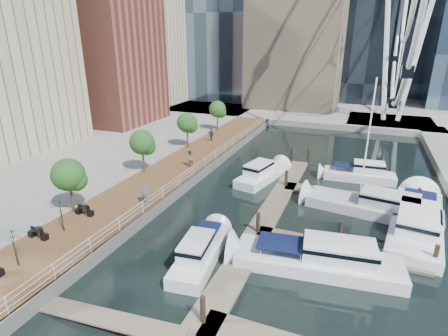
% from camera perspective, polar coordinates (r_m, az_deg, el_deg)
% --- Properties ---
extents(ground, '(520.00, 520.00, 0.00)m').
position_cam_1_polar(ground, '(22.75, -8.38, -18.71)').
color(ground, black).
rests_on(ground, ground).
extents(boardwalk, '(6.00, 60.00, 1.00)m').
position_cam_1_polar(boardwalk, '(37.84, -8.95, -1.36)').
color(boardwalk, brown).
rests_on(boardwalk, ground).
extents(seawall, '(0.25, 60.00, 1.00)m').
position_cam_1_polar(seawall, '(36.47, -4.89, -2.02)').
color(seawall, '#595954').
rests_on(seawall, ground).
extents(land_far, '(200.00, 114.00, 1.00)m').
position_cam_1_polar(land_far, '(118.25, 17.63, 12.53)').
color(land_far, gray).
rests_on(land_far, ground).
extents(pier, '(14.00, 12.00, 1.00)m').
position_cam_1_polar(pier, '(68.60, 25.44, 6.64)').
color(pier, gray).
rests_on(pier, ground).
extents(railing, '(0.10, 60.00, 1.05)m').
position_cam_1_polar(railing, '(36.14, -5.07, -0.49)').
color(railing, white).
rests_on(railing, boardwalk).
extents(floating_docks, '(16.00, 34.00, 2.60)m').
position_cam_1_polar(floating_docks, '(28.58, 16.43, -9.42)').
color(floating_docks, '#6D6051').
rests_on(floating_docks, ground).
extents(midrise_condos, '(19.00, 67.00, 28.00)m').
position_cam_1_polar(midrise_condos, '(60.05, -25.08, 17.59)').
color(midrise_condos, '#BCAD8E').
rests_on(midrise_condos, ground).
extents(street_trees, '(2.60, 42.60, 4.60)m').
position_cam_1_polar(street_trees, '(37.12, -13.25, 4.09)').
color(street_trees, '#3F2B1C').
rests_on(street_trees, ground).
extents(cafe_tables, '(2.50, 13.70, 0.74)m').
position_cam_1_polar(cafe_tables, '(27.00, -30.75, -11.35)').
color(cafe_tables, black).
rests_on(cafe_tables, ground).
extents(yacht_foreground, '(12.03, 4.56, 2.15)m').
position_cam_1_polar(yacht_foreground, '(24.83, 14.85, -15.49)').
color(yacht_foreground, white).
rests_on(yacht_foreground, ground).
extents(pedestrian_near, '(0.81, 0.74, 1.85)m').
position_cam_1_polar(pedestrian_near, '(30.40, -12.76, -4.20)').
color(pedestrian_near, '#50516B').
rests_on(pedestrian_near, boardwalk).
extents(pedestrian_mid, '(1.02, 1.15, 1.97)m').
position_cam_1_polar(pedestrian_mid, '(38.67, -5.66, 1.60)').
color(pedestrian_mid, '#846C5B').
rests_on(pedestrian_mid, boardwalk).
extents(pedestrian_far, '(1.12, 0.71, 1.77)m').
position_cam_1_polar(pedestrian_far, '(48.78, -2.07, 5.48)').
color(pedestrian_far, '#32353F').
rests_on(pedestrian_far, boardwalk).
extents(moored_yachts, '(19.32, 37.25, 11.50)m').
position_cam_1_polar(moored_yachts, '(31.43, 20.76, -8.15)').
color(moored_yachts, silver).
rests_on(moored_yachts, ground).
extents(cafe_seating, '(4.54, 11.67, 2.58)m').
position_cam_1_polar(cafe_seating, '(25.98, -31.05, -10.46)').
color(cafe_seating, black).
rests_on(cafe_seating, ground).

